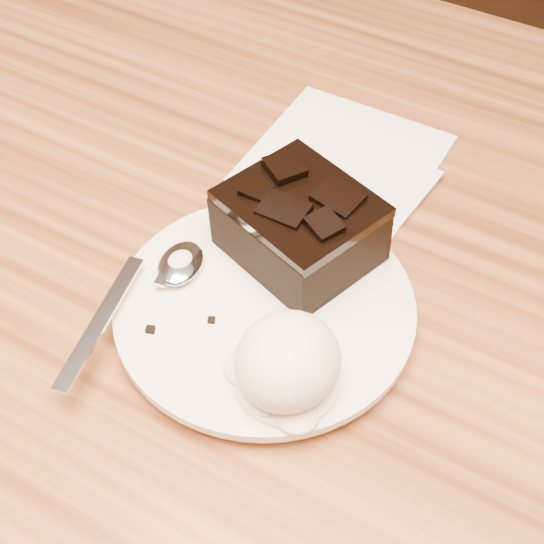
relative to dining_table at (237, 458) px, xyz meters
The scene contains 9 objects.
dining_table is the anchor object (origin of this frame).
plate 0.40m from the dining_table, 39.17° to the right, with size 0.21×0.21×0.02m, color silver.
brownie 0.42m from the dining_table, ahead, with size 0.10×0.09×0.05m, color black.
ice_cream_scoop 0.45m from the dining_table, 42.33° to the right, with size 0.07×0.07×0.05m, color white.
melt_puddle 0.43m from the dining_table, 42.33° to the right, with size 0.07×0.07×0.00m, color #F1E5D0.
spoon 0.40m from the dining_table, 82.51° to the right, with size 0.03×0.17×0.01m, color silver, non-canonical shape.
napkin 0.40m from the dining_table, 68.29° to the left, with size 0.15×0.15×0.01m, color white.
crumb_a 0.41m from the dining_table, 79.57° to the right, with size 0.01×0.01×0.00m, color black.
crumb_b 0.41m from the dining_table, 60.54° to the right, with size 0.01×0.01×0.00m, color black.
Camera 1 is at (0.25, -0.36, 1.19)m, focal length 52.68 mm.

